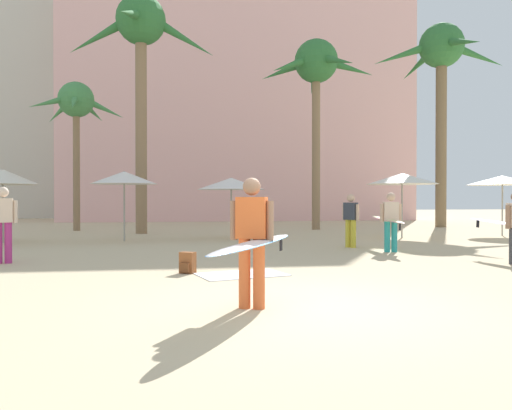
{
  "coord_description": "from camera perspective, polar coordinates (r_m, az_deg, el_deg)",
  "views": [
    {
      "loc": [
        -1.61,
        -6.55,
        1.47
      ],
      "look_at": [
        -0.04,
        4.21,
        1.35
      ],
      "focal_mm": 34.59,
      "sensor_mm": 36.0,
      "label": 1
    }
  ],
  "objects": [
    {
      "name": "person_mid_center",
      "position": [
        6.51,
        -0.34,
        -4.01
      ],
      "size": [
        1.64,
        2.67,
        1.76
      ],
      "rotation": [
        0.0,
        0.0,
        4.34
      ],
      "color": "orange",
      "rests_on": "ground"
    },
    {
      "name": "cafe_umbrella_5",
      "position": [
        18.71,
        -27.24,
        2.91
      ],
      "size": [
        2.33,
        2.33,
        2.49
      ],
      "color": "gray",
      "rests_on": "ground"
    },
    {
      "name": "palm_tree_left",
      "position": [
        22.87,
        -13.21,
        18.2
      ],
      "size": [
        6.42,
        6.64,
        10.24
      ],
      "color": "#896B4C",
      "rests_on": "ground"
    },
    {
      "name": "cafe_umbrella_0",
      "position": [
        19.61,
        16.54,
        2.93
      ],
      "size": [
        2.69,
        2.69,
        2.47
      ],
      "color": "gray",
      "rests_on": "ground"
    },
    {
      "name": "person_far_right",
      "position": [
        12.7,
        -27.19,
        -1.69
      ],
      "size": [
        0.61,
        0.32,
        1.76
      ],
      "rotation": [
        0.0,
        0.0,
        1.83
      ],
      "color": "#B7337F",
      "rests_on": "ground"
    },
    {
      "name": "cafe_umbrella_1",
      "position": [
        18.35,
        -2.88,
        2.48
      ],
      "size": [
        2.51,
        2.51,
        2.28
      ],
      "color": "gray",
      "rests_on": "ground"
    },
    {
      "name": "palm_tree_far_left",
      "position": [
        24.95,
        -20.08,
        10.55
      ],
      "size": [
        4.1,
        4.33,
        6.97
      ],
      "color": "#896B4C",
      "rests_on": "ground"
    },
    {
      "name": "cafe_umbrella_3",
      "position": [
        17.96,
        -14.99,
        3.07
      ],
      "size": [
        2.31,
        2.31,
        2.46
      ],
      "color": "gray",
      "rests_on": "ground"
    },
    {
      "name": "backpack",
      "position": [
        9.96,
        -7.94,
        -6.66
      ],
      "size": [
        0.35,
        0.34,
        0.42
      ],
      "rotation": [
        0.0,
        0.0,
        4.16
      ],
      "color": "brown",
      "rests_on": "ground"
    },
    {
      "name": "person_mid_left",
      "position": [
        15.32,
        10.89,
        -1.51
      ],
      "size": [
        0.42,
        0.55,
        1.63
      ],
      "rotation": [
        0.0,
        0.0,
        3.74
      ],
      "color": "gold",
      "rests_on": "ground"
    },
    {
      "name": "palm_tree_right",
      "position": [
        28.86,
        20.61,
        15.23
      ],
      "size": [
        7.32,
        7.32,
        10.78
      ],
      "color": "brown",
      "rests_on": "ground"
    },
    {
      "name": "hotel_tower_gray",
      "position": [
        47.29,
        -22.85,
        13.74
      ],
      "size": [
        12.65,
        9.02,
        24.45
      ],
      "primitive_type": "cube",
      "color": "beige",
      "rests_on": "ground"
    },
    {
      "name": "palm_tree_center",
      "position": [
        24.99,
        6.94,
        15.14
      ],
      "size": [
        5.53,
        5.6,
        9.26
      ],
      "color": "#896B4C",
      "rests_on": "ground"
    },
    {
      "name": "ground",
      "position": [
        6.9,
        5.48,
        -11.63
      ],
      "size": [
        120.0,
        120.0,
        0.0
      ],
      "primitive_type": "plane",
      "color": "#C6B28C"
    },
    {
      "name": "hotel_pink",
      "position": [
        39.14,
        -2.26,
        13.02
      ],
      "size": [
        24.43,
        10.47,
        19.72
      ],
      "primitive_type": "cube",
      "color": "beige",
      "rests_on": "ground"
    },
    {
      "name": "cafe_umbrella_2",
      "position": [
        22.31,
        26.61,
        2.57
      ],
      "size": [
        2.75,
        2.75,
        2.43
      ],
      "color": "gray",
      "rests_on": "ground"
    },
    {
      "name": "person_far_left",
      "position": [
        14.36,
        15.12,
        -1.62
      ],
      "size": [
        0.62,
        2.86,
        1.66
      ],
      "rotation": [
        0.0,
        0.0,
        1.41
      ],
      "color": "teal",
      "rests_on": "ground"
    },
    {
      "name": "beach_towel",
      "position": [
        9.68,
        -1.67,
        -8.03
      ],
      "size": [
        1.87,
        1.45,
        0.01
      ],
      "primitive_type": "cube",
      "rotation": [
        0.0,
        0.0,
        0.28
      ],
      "color": "white",
      "rests_on": "ground"
    }
  ]
}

